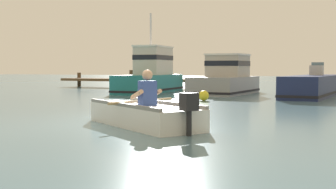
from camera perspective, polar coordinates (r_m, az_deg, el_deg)
name	(u,v)px	position (r m, az deg, el deg)	size (l,w,h in m)	color
ground_plane	(124,123)	(10.07, -5.70, -3.59)	(120.00, 120.00, 0.00)	slate
wooden_dock	(137,80)	(27.24, -3.98, 1.86)	(10.29, 1.64, 1.10)	brown
rowboat_with_person	(142,114)	(9.49, -3.29, -2.48)	(3.38, 2.63, 1.19)	white
moored_boat_teal	(151,75)	(22.65, -2.16, 2.48)	(2.01, 5.70, 3.97)	#1E727A
moored_boat_grey	(226,79)	(21.50, 7.39, 1.98)	(2.33, 4.70, 1.91)	gray
moored_boat_navy	(314,86)	(20.49, 18.14, 1.01)	(2.08, 6.94, 1.48)	#19234C
mooring_buoy	(204,96)	(16.69, 4.58, -0.14)	(0.39, 0.39, 0.39)	yellow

